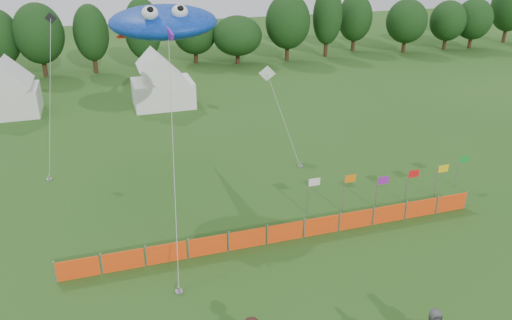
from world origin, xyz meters
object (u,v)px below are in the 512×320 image
object	(u,v)px
tent_left	(12,92)
tent_right	(162,85)
stingray_kite	(162,21)
barrier_fence	(285,232)

from	to	relation	value
tent_left	tent_right	distance (m)	12.74
stingray_kite	tent_right	bearing A→B (deg)	84.16
tent_left	barrier_fence	xyz separation A→B (m)	(15.34, -25.68, -1.43)
tent_left	stingray_kite	size ratio (longest dim) A/B	0.22
tent_right	barrier_fence	distance (m)	24.32
tent_left	barrier_fence	size ratio (longest dim) A/B	0.20
stingray_kite	barrier_fence	bearing A→B (deg)	-64.67
tent_right	stingray_kite	world-z (taller)	stingray_kite
tent_left	tent_right	xyz separation A→B (m)	(12.64, -1.55, -0.01)
tent_right	barrier_fence	world-z (taller)	tent_right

